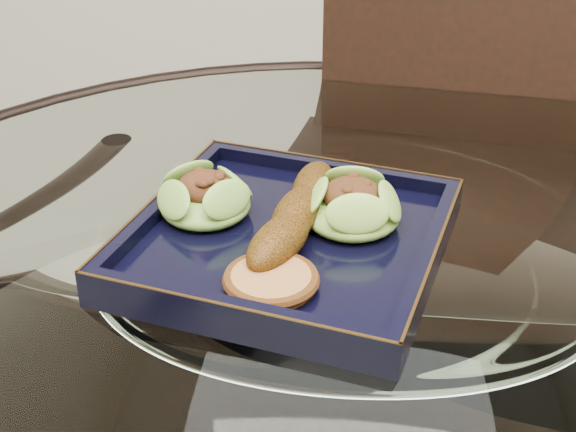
{
  "coord_description": "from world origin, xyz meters",
  "views": [
    {
      "loc": [
        -0.0,
        -0.57,
        1.16
      ],
      "look_at": [
        -0.05,
        0.04,
        0.8
      ],
      "focal_mm": 50.0,
      "sensor_mm": 36.0,
      "label": 1
    }
  ],
  "objects": [
    {
      "name": "roasted_plantain",
      "position": [
        -0.05,
        0.05,
        0.8
      ],
      "size": [
        0.08,
        0.19,
        0.03
      ],
      "primitive_type": "ellipsoid",
      "rotation": [
        0.0,
        0.0,
        1.33
      ],
      "color": "#663C0A",
      "rests_on": "navy_plate"
    },
    {
      "name": "dining_chair",
      "position": [
        0.13,
        0.37,
        0.52
      ],
      "size": [
        0.46,
        0.46,
        0.92
      ],
      "rotation": [
        0.0,
        0.0,
        -0.15
      ],
      "color": "black",
      "rests_on": "ground"
    },
    {
      "name": "navy_plate",
      "position": [
        -0.05,
        0.04,
        0.77
      ],
      "size": [
        0.33,
        0.33,
        0.02
      ],
      "primitive_type": "cube",
      "rotation": [
        0.0,
        0.0,
        -0.26
      ],
      "color": "black",
      "rests_on": "dining_table"
    },
    {
      "name": "lettuce_wrap_left",
      "position": [
        -0.14,
        0.07,
        0.8
      ],
      "size": [
        0.11,
        0.11,
        0.03
      ],
      "primitive_type": "ellipsoid",
      "rotation": [
        0.0,
        0.0,
        0.32
      ],
      "color": "#568C28",
      "rests_on": "navy_plate"
    },
    {
      "name": "dining_table",
      "position": [
        -0.0,
        -0.0,
        0.6
      ],
      "size": [
        1.13,
        1.13,
        0.77
      ],
      "color": "white",
      "rests_on": "ground"
    },
    {
      "name": "lettuce_wrap_right",
      "position": [
        0.0,
        0.07,
        0.8
      ],
      "size": [
        0.12,
        0.12,
        0.03
      ],
      "primitive_type": "ellipsoid",
      "rotation": [
        0.0,
        0.0,
        -0.39
      ],
      "color": "#619E2E",
      "rests_on": "navy_plate"
    },
    {
      "name": "crumb_patty",
      "position": [
        -0.06,
        -0.04,
        0.79
      ],
      "size": [
        0.09,
        0.09,
        0.01
      ],
      "primitive_type": "cylinder",
      "rotation": [
        0.0,
        0.0,
        0.3
      ],
      "color": "#BD793F",
      "rests_on": "navy_plate"
    }
  ]
}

